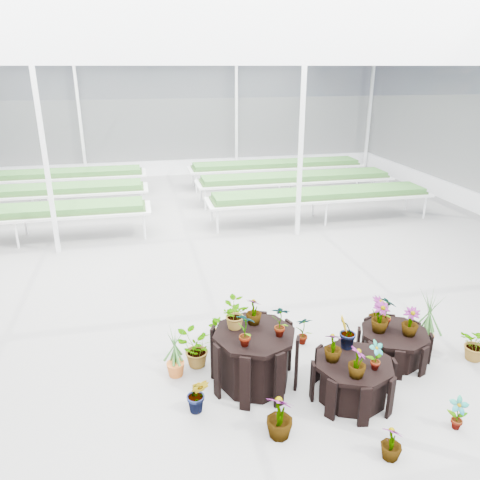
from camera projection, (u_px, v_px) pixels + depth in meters
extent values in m
plane|color=gray|center=(208.00, 322.00, 8.15)|extent=(24.00, 24.00, 0.00)
cylinder|color=black|center=(254.00, 358.00, 6.48)|extent=(1.51, 1.51, 0.80)
cylinder|color=black|center=(352.00, 380.00, 6.21)|extent=(1.23, 1.23, 0.57)
cylinder|color=black|center=(393.00, 345.00, 7.07)|extent=(1.37, 1.37, 0.47)
imported|color=#2E5B27|center=(233.00, 314.00, 6.38)|extent=(0.49, 0.50, 0.42)
imported|color=#2E5B27|center=(281.00, 321.00, 6.18)|extent=(0.29, 0.26, 0.47)
imported|color=#2E5B27|center=(254.00, 311.00, 6.49)|extent=(0.31, 0.31, 0.40)
imported|color=#2E5B27|center=(246.00, 329.00, 5.95)|extent=(0.31, 0.30, 0.49)
imported|color=#2E5B27|center=(333.00, 347.00, 6.07)|extent=(0.31, 0.31, 0.41)
imported|color=#2E5B27|center=(376.00, 356.00, 5.89)|extent=(0.24, 0.20, 0.41)
imported|color=#2E5B27|center=(347.00, 332.00, 6.31)|extent=(0.36, 0.34, 0.51)
imported|color=#2E5B27|center=(357.00, 362.00, 5.76)|extent=(0.23, 0.23, 0.41)
imported|color=#2E5B27|center=(380.00, 318.00, 6.92)|extent=(0.26, 0.26, 0.47)
imported|color=#2E5B27|center=(410.00, 322.00, 6.83)|extent=(0.34, 0.34, 0.43)
imported|color=#2E5B27|center=(387.00, 311.00, 7.05)|extent=(0.26, 0.31, 0.51)
imported|color=#2E5B27|center=(198.00, 394.00, 5.96)|extent=(0.36, 0.33, 0.53)
imported|color=#2E5B27|center=(195.00, 350.00, 6.87)|extent=(0.57, 0.51, 0.57)
imported|color=#2E5B27|center=(280.00, 416.00, 5.55)|extent=(0.46, 0.46, 0.59)
imported|color=#2E5B27|center=(392.00, 443.00, 5.26)|extent=(0.34, 0.34, 0.44)
imported|color=#2E5B27|center=(457.00, 414.00, 5.69)|extent=(0.28, 0.25, 0.44)
imported|color=#2E5B27|center=(477.00, 345.00, 7.03)|extent=(0.57, 0.60, 0.53)
imported|color=#2E5B27|center=(378.00, 314.00, 7.82)|extent=(0.47, 0.47, 0.60)
imported|color=#2E5B27|center=(304.00, 330.00, 7.45)|extent=(0.28, 0.21, 0.50)
imported|color=#2E5B27|center=(225.00, 327.00, 7.39)|extent=(0.62, 0.68, 0.63)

